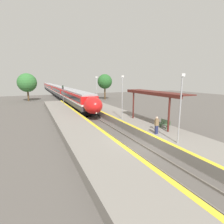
% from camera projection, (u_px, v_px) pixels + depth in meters
% --- Properties ---
extents(ground_plane, '(120.00, 120.00, 0.00)m').
position_uv_depth(ground_plane, '(138.00, 149.00, 15.59)').
color(ground_plane, '#56514C').
extents(rail_left, '(0.08, 90.00, 0.15)m').
position_uv_depth(rail_left, '(131.00, 150.00, 15.28)').
color(rail_left, slate).
rests_on(rail_left, ground_plane).
extents(rail_right, '(0.08, 90.00, 0.15)m').
position_uv_depth(rail_right, '(145.00, 147.00, 15.87)').
color(rail_right, slate).
rests_on(rail_right, ground_plane).
extents(train, '(2.88, 89.00, 3.74)m').
position_uv_depth(train, '(56.00, 90.00, 64.48)').
color(train, black).
rests_on(train, ground_plane).
extents(platform_right, '(4.41, 64.00, 0.87)m').
position_uv_depth(platform_right, '(172.00, 138.00, 17.11)').
color(platform_right, gray).
rests_on(platform_right, ground_plane).
extents(platform_left, '(4.13, 64.00, 0.87)m').
position_uv_depth(platform_left, '(98.00, 152.00, 13.97)').
color(platform_left, gray).
rests_on(platform_left, ground_plane).
extents(platform_bench, '(0.44, 1.46, 0.89)m').
position_uv_depth(platform_bench, '(165.00, 124.00, 19.12)').
color(platform_bench, '#4C6B4C').
rests_on(platform_bench, platform_right).
extents(person_waiting, '(0.36, 0.23, 1.73)m').
position_uv_depth(person_waiting, '(157.00, 125.00, 16.96)').
color(person_waiting, navy).
rests_on(person_waiting, platform_right).
extents(railway_signal, '(0.28, 0.28, 4.73)m').
position_uv_depth(railway_signal, '(63.00, 94.00, 38.30)').
color(railway_signal, '#59595E').
rests_on(railway_signal, ground_plane).
extents(lamppost_near, '(0.36, 0.20, 5.73)m').
position_uv_depth(lamppost_near, '(180.00, 105.00, 14.05)').
color(lamppost_near, '#9E9EA3').
rests_on(lamppost_near, platform_right).
extents(lamppost_mid, '(0.36, 0.20, 5.73)m').
position_uv_depth(lamppost_mid, '(122.00, 95.00, 23.02)').
color(lamppost_mid, '#9E9EA3').
rests_on(lamppost_mid, platform_right).
extents(lamppost_far, '(0.36, 0.20, 5.73)m').
position_uv_depth(lamppost_far, '(97.00, 90.00, 31.98)').
color(lamppost_far, '#9E9EA3').
rests_on(lamppost_far, platform_right).
extents(station_canopy, '(2.02, 9.80, 3.84)m').
position_uv_depth(station_canopy, '(153.00, 94.00, 20.44)').
color(station_canopy, '#511E19').
rests_on(station_canopy, platform_right).
extents(background_tree_left, '(5.12, 5.12, 7.67)m').
position_uv_depth(background_tree_left, '(27.00, 83.00, 48.09)').
color(background_tree_left, brown).
rests_on(background_tree_left, ground_plane).
extents(background_tree_right, '(4.32, 4.32, 7.53)m').
position_uv_depth(background_tree_right, '(105.00, 82.00, 51.96)').
color(background_tree_right, brown).
rests_on(background_tree_right, ground_plane).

